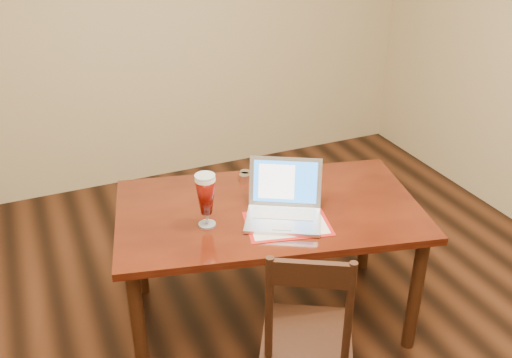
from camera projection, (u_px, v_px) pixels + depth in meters
name	position (u px, v px, depth m)	size (l,w,h in m)	color
room_shell	(291.00, 27.00, 1.91)	(4.51, 5.01, 2.71)	tan
dining_table	(267.00, 220.00, 2.93)	(1.69, 1.18, 0.99)	#4B180A
dining_chair	(307.00, 336.00, 2.48)	(0.52, 0.52, 0.92)	black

